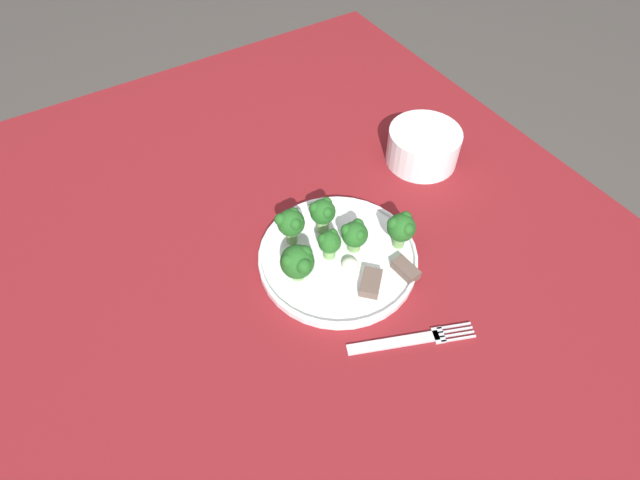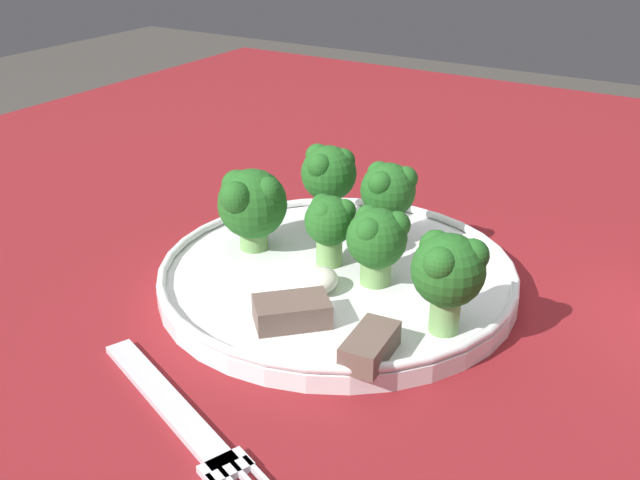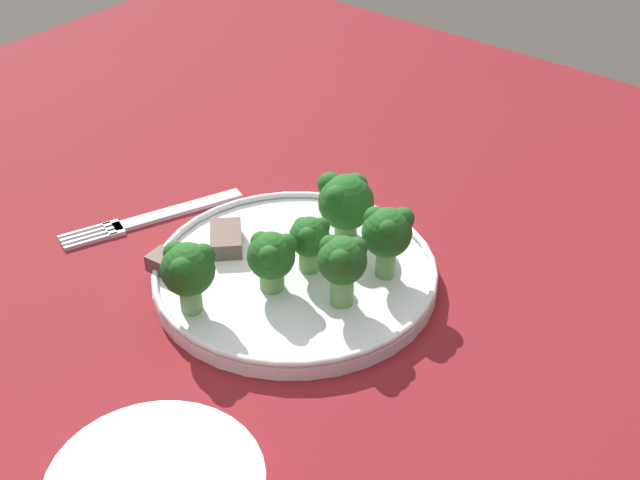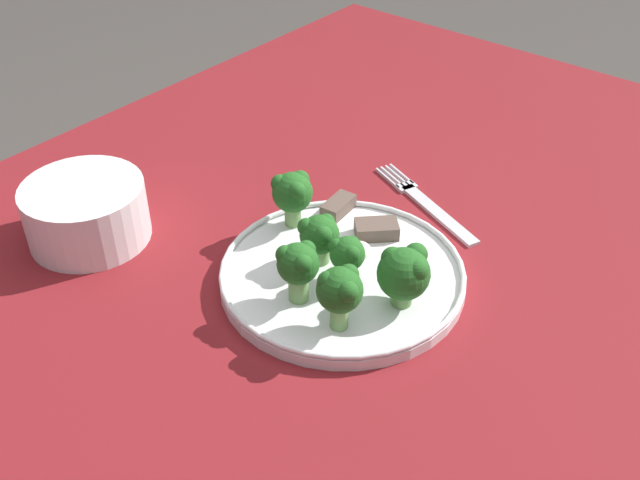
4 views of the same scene
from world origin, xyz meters
name	(u,v)px [view 3 (image 3 of 4)]	position (x,y,z in m)	size (l,w,h in m)	color
table	(327,335)	(0.00, 0.00, 0.66)	(1.29, 1.04, 0.75)	maroon
dinner_plate	(291,272)	(0.00, 0.05, 0.76)	(0.25, 0.25, 0.02)	white
fork	(155,217)	(0.17, 0.05, 0.75)	(0.08, 0.17, 0.00)	silver
broccoli_floret_near_rim_left	(273,257)	(0.00, 0.07, 0.79)	(0.04, 0.04, 0.05)	#709E56
broccoli_floret_center_left	(309,238)	(-0.01, 0.03, 0.79)	(0.04, 0.03, 0.05)	#709E56
broccoli_floret_back_left	(343,200)	(0.00, -0.03, 0.80)	(0.05, 0.05, 0.06)	#709E56
broccoli_floret_front_left	(342,262)	(-0.06, 0.05, 0.80)	(0.04, 0.04, 0.06)	#709E56
broccoli_floret_center_back	(188,269)	(0.03, 0.14, 0.80)	(0.04, 0.04, 0.06)	#709E56
broccoli_floret_mid_cluster	(389,232)	(-0.06, 0.00, 0.80)	(0.04, 0.04, 0.06)	#709E56
meat_slice_front_slice	(226,239)	(0.07, 0.06, 0.77)	(0.05, 0.05, 0.02)	brown
meat_slice_middle_slice	(172,266)	(0.08, 0.11, 0.77)	(0.04, 0.03, 0.02)	brown
sauce_dollop	(267,252)	(0.03, 0.05, 0.77)	(0.03, 0.03, 0.02)	silver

